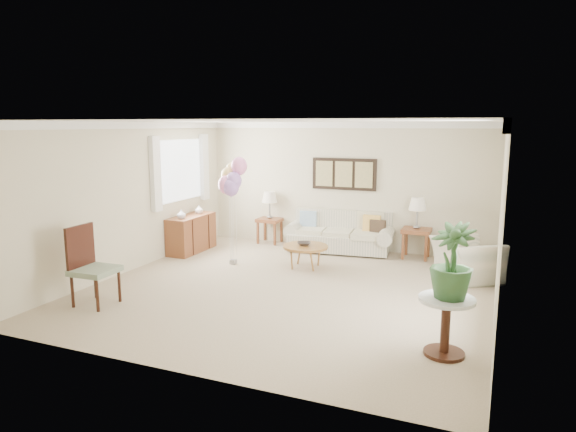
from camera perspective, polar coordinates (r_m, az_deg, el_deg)
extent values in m
plane|color=#B4A38C|center=(8.15, 0.12, -8.10)|extent=(6.00, 6.00, 0.00)
cube|color=beige|center=(10.66, 6.27, 3.32)|extent=(6.00, 0.04, 2.60)
cube|color=beige|center=(5.25, -12.43, -3.89)|extent=(6.00, 0.04, 2.60)
cube|color=beige|center=(9.39, -17.08, 2.03)|extent=(0.04, 6.00, 2.60)
cube|color=beige|center=(7.28, 22.55, -0.55)|extent=(0.04, 6.00, 2.60)
cube|color=white|center=(7.75, 0.13, 10.42)|extent=(6.00, 6.00, 0.02)
cube|color=white|center=(10.55, 6.35, 10.01)|extent=(6.00, 0.06, 0.12)
cube|color=white|center=(9.29, -17.33, 9.61)|extent=(0.06, 6.00, 0.12)
cube|color=white|center=(7.17, 22.98, 9.26)|extent=(0.06, 6.00, 0.12)
cube|color=white|center=(10.53, -11.91, 5.00)|extent=(0.04, 1.40, 1.20)
cube|color=white|center=(9.82, -14.51, 4.54)|extent=(0.10, 0.22, 1.40)
cube|color=white|center=(11.22, -9.29, 5.39)|extent=(0.10, 0.22, 1.40)
cube|color=black|center=(10.60, 6.25, 4.65)|extent=(1.35, 0.04, 0.65)
cube|color=#8C8C59|center=(10.70, 4.04, 4.73)|extent=(0.36, 0.02, 0.52)
cube|color=#8C8C59|center=(10.58, 6.21, 4.64)|extent=(0.36, 0.02, 0.52)
cube|color=#8C8C59|center=(10.47, 8.42, 4.53)|extent=(0.36, 0.02, 0.52)
cube|color=beige|center=(10.49, 5.69, -2.87)|extent=(2.08, 1.03, 0.33)
cube|color=beige|center=(10.70, 6.19, -0.63)|extent=(2.01, 0.42, 0.50)
cylinder|color=beige|center=(10.75, 0.82, -1.36)|extent=(0.38, 0.85, 0.29)
cylinder|color=beige|center=(10.22, 10.86, -2.15)|extent=(0.38, 0.85, 0.29)
cube|color=beige|center=(10.58, 2.66, -1.61)|extent=(0.61, 0.71, 0.11)
cube|color=beige|center=(10.40, 5.64, -1.85)|extent=(0.61, 0.71, 0.11)
cube|color=beige|center=(10.26, 8.71, -2.09)|extent=(0.61, 0.71, 0.11)
cube|color=#95BADE|center=(10.73, 2.26, -0.35)|extent=(0.35, 0.11, 0.35)
cube|color=#E9B753|center=(10.35, 9.29, -0.87)|extent=(0.35, 0.11, 0.35)
cube|color=#3A2C1F|center=(10.27, 9.94, -1.28)|extent=(0.31, 0.09, 0.31)
cube|color=beige|center=(10.53, 5.67, -3.84)|extent=(1.82, 0.73, 0.04)
cube|color=brown|center=(11.15, -2.05, -0.44)|extent=(0.50, 0.45, 0.07)
cube|color=brown|center=(11.12, -3.37, -1.90)|extent=(0.05, 0.05, 0.47)
cube|color=brown|center=(10.96, -1.48, -2.07)|extent=(0.05, 0.05, 0.47)
cube|color=brown|center=(11.44, -2.58, -1.55)|extent=(0.05, 0.05, 0.47)
cube|color=brown|center=(11.28, -0.74, -1.71)|extent=(0.05, 0.05, 0.47)
cube|color=brown|center=(10.16, 14.10, -1.58)|extent=(0.53, 0.49, 0.08)
cube|color=brown|center=(10.06, 12.65, -3.33)|extent=(0.05, 0.05, 0.51)
cube|color=brown|center=(10.00, 15.07, -3.51)|extent=(0.05, 0.05, 0.51)
cube|color=brown|center=(10.44, 13.02, -2.86)|extent=(0.05, 0.05, 0.51)
cube|color=brown|center=(10.38, 15.35, -3.03)|extent=(0.05, 0.05, 0.51)
cylinder|color=gray|center=(11.13, -2.05, -0.10)|extent=(0.14, 0.14, 0.06)
cylinder|color=gray|center=(11.10, -2.06, 0.78)|extent=(0.04, 0.04, 0.29)
cone|color=silver|center=(11.06, -2.07, 2.12)|extent=(0.33, 0.33, 0.23)
cylinder|color=gray|center=(10.14, 14.11, -1.20)|extent=(0.14, 0.14, 0.06)
cylinder|color=gray|center=(10.11, 14.16, -0.20)|extent=(0.04, 0.04, 0.30)
cone|color=silver|center=(10.07, 14.22, 1.31)|extent=(0.34, 0.34, 0.24)
cylinder|color=#945927|center=(9.23, 1.95, -3.43)|extent=(0.81, 0.81, 0.05)
cylinder|color=#945927|center=(9.39, 3.46, -4.50)|extent=(0.03, 0.03, 0.37)
cylinder|color=#945927|center=(9.52, 1.27, -4.28)|extent=(0.03, 0.03, 0.37)
cylinder|color=#945927|center=(9.17, 0.40, -4.83)|extent=(0.03, 0.03, 0.37)
cylinder|color=#945927|center=(9.04, 2.66, -5.07)|extent=(0.03, 0.03, 0.37)
imported|color=#312926|center=(9.23, 1.79, -3.09)|extent=(0.31, 0.31, 0.06)
imported|color=beige|center=(9.08, 19.19, -4.58)|extent=(1.31, 1.35, 0.67)
cylinder|color=silver|center=(5.99, 17.24, -8.84)|extent=(0.62, 0.62, 0.04)
cylinder|color=black|center=(6.10, 17.08, -11.79)|extent=(0.10, 0.10, 0.62)
cylinder|color=black|center=(6.22, 16.92, -14.48)|extent=(0.45, 0.45, 0.01)
imported|color=#2E5426|center=(5.85, 17.75, -4.79)|extent=(0.60, 0.60, 0.84)
cube|color=gray|center=(7.83, -20.65, -5.70)|extent=(0.58, 0.58, 0.08)
cylinder|color=black|center=(7.91, -22.83, -7.75)|extent=(0.04, 0.04, 0.46)
cylinder|color=black|center=(7.60, -20.43, -8.28)|extent=(0.04, 0.04, 0.46)
cylinder|color=black|center=(8.21, -20.62, -6.95)|extent=(0.04, 0.04, 0.46)
cylinder|color=black|center=(7.92, -18.23, -7.42)|extent=(0.04, 0.04, 0.46)
cube|color=black|center=(7.92, -22.10, -3.13)|extent=(0.07, 0.54, 0.61)
cube|color=brown|center=(10.60, -10.68, -1.93)|extent=(0.45, 1.20, 0.74)
cube|color=black|center=(10.35, -11.56, -2.24)|extent=(0.46, 0.02, 0.70)
cube|color=black|center=(10.84, -9.79, -1.63)|extent=(0.46, 0.02, 0.70)
imported|color=silver|center=(10.20, -11.78, 0.20)|extent=(0.18, 0.18, 0.18)
imported|color=silver|center=(10.73, -9.86, 0.73)|extent=(0.17, 0.17, 0.17)
cube|color=gray|center=(9.61, -6.11, -5.07)|extent=(0.10, 0.10, 0.08)
ellipsoid|color=#FF86CE|center=(9.32, -6.89, 3.46)|extent=(0.29, 0.29, 0.33)
cylinder|color=silver|center=(9.45, -6.48, -1.24)|extent=(0.01, 0.01, 1.23)
ellipsoid|color=#AB77D9|center=(9.27, -6.06, 3.90)|extent=(0.29, 0.29, 0.33)
cylinder|color=silver|center=(9.42, -6.08, -1.04)|extent=(0.01, 0.01, 1.30)
ellipsoid|color=#FFD677|center=(9.45, -6.57, 4.47)|extent=(0.29, 0.29, 0.33)
cylinder|color=silver|center=(9.51, -6.33, -0.71)|extent=(0.01, 0.01, 1.38)
ellipsoid|color=#FF86CE|center=(9.34, -5.45, 5.55)|extent=(0.29, 0.29, 0.33)
cylinder|color=silver|center=(9.45, -5.78, -0.21)|extent=(0.01, 0.01, 1.56)
ellipsoid|color=#AB77D9|center=(9.25, -6.35, 3.23)|extent=(0.29, 0.29, 0.33)
cylinder|color=silver|center=(9.42, -6.22, -1.38)|extent=(0.01, 0.01, 1.20)
ellipsoid|color=#FFD677|center=(9.49, -6.09, 5.00)|extent=(0.29, 0.29, 0.33)
cylinder|color=silver|center=(9.52, -6.09, -0.44)|extent=(0.01, 0.01, 1.46)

